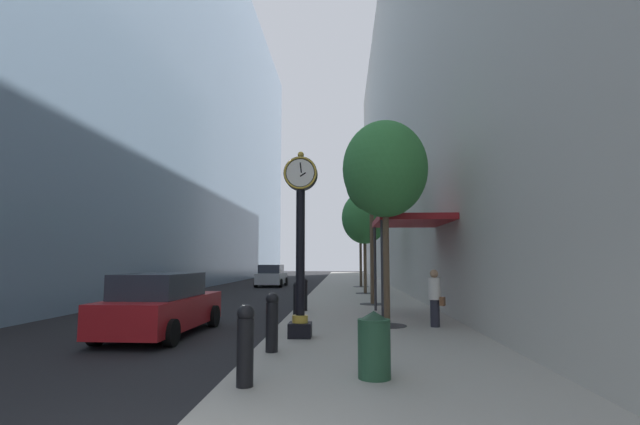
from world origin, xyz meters
The scene contains 18 objects.
ground_plane centered at (0.00, 27.00, 0.00)m, with size 110.00×110.00×0.00m, color black.
sidewalk_right centered at (2.70, 30.00, 0.07)m, with size 5.41×80.00×0.14m, color #9E998E.
building_block_left centered at (-12.74, 30.00, 15.54)m, with size 9.00×80.00×31.08m.
building_block_right centered at (9.91, 30.00, 13.94)m, with size 9.00×80.00×27.87m.
street_clock centered at (0.84, 7.73, 2.66)m, with size 0.84×0.55×4.59m.
bollard_nearest centered at (0.43, 3.37, 0.77)m, with size 0.26×0.26×1.20m.
bollard_second centered at (0.43, 5.94, 0.77)m, with size 0.26×0.26×1.20m.
bollard_fourth centered at (0.43, 11.07, 0.77)m, with size 0.26×0.26×1.20m.
bollard_fifth centered at (0.43, 13.63, 0.77)m, with size 0.26×0.26×1.20m.
street_tree_near centered at (3.13, 9.80, 4.65)m, with size 2.49×2.49×5.97m.
street_tree_mid_near centered at (3.13, 16.26, 5.34)m, with size 2.23×2.23×6.52m.
street_tree_mid_far centered at (3.13, 22.72, 4.43)m, with size 2.63×2.63×5.82m.
street_tree_far centered at (3.13, 29.18, 4.87)m, with size 1.85×1.85×5.86m.
trash_bin centered at (2.38, 3.95, 0.68)m, with size 0.53×0.53×1.05m.
pedestrian_walking centered at (4.47, 9.66, 0.97)m, with size 0.52×0.46×1.60m.
storefront_awning centered at (4.17, 12.21, 3.28)m, with size 2.40×3.60×3.30m.
car_silver_near centered at (-3.63, 31.73, 0.81)m, with size 2.10×4.36×1.66m.
car_red_mid centered at (-2.98, 8.67, 0.80)m, with size 2.13×4.74×1.65m.
Camera 1 is at (1.89, -3.54, 2.00)m, focal length 25.69 mm.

